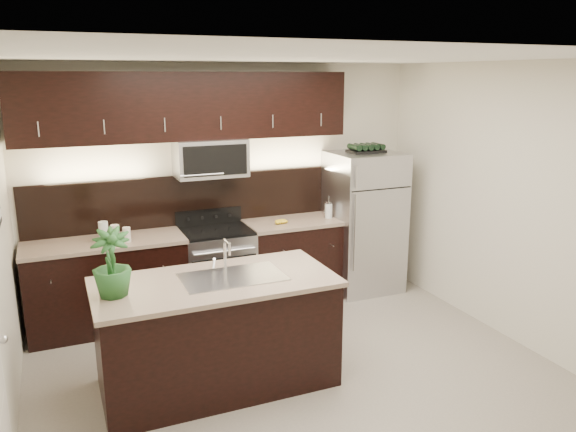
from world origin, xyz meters
The scene contains 12 objects.
ground centered at (0.00, 0.00, 0.00)m, with size 4.50×4.50×0.00m, color gray.
room_walls centered at (-0.11, -0.04, 1.70)m, with size 4.52×4.02×2.71m.
counter_run centered at (-0.46, 1.69, 0.47)m, with size 3.51×0.65×0.94m.
upper_fixtures centered at (-0.43, 1.84, 2.14)m, with size 3.49×0.40×1.66m.
island centered at (-0.69, 0.17, 0.47)m, with size 1.96×0.96×0.94m.
sink_faucet centered at (-0.54, 0.18, 0.96)m, with size 0.84×0.50×0.28m.
refrigerator centered at (1.58, 1.63, 0.84)m, with size 0.81×0.73×1.68m, color #B2B2B7.
wine_rack centered at (1.58, 1.63, 1.73)m, with size 0.42×0.26×0.10m.
plant centered at (-1.49, 0.14, 1.20)m, with size 0.29×0.29×0.52m, color #215322.
canisters centered at (-1.33, 1.61, 1.03)m, with size 0.30×0.17×0.21m.
french_press centered at (1.10, 1.64, 1.04)m, with size 0.09×0.09×0.26m.
bananas centered at (0.44, 1.61, 0.96)m, with size 0.16×0.12×0.05m, color yellow.
Camera 1 is at (-1.82, -4.04, 2.56)m, focal length 35.00 mm.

